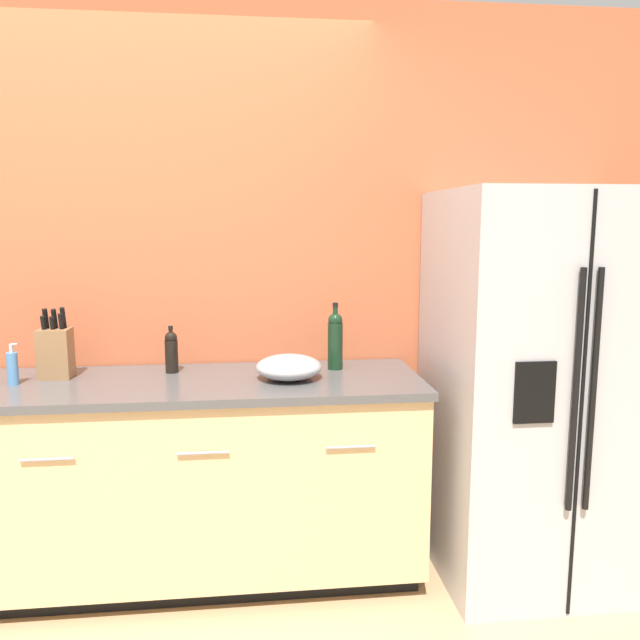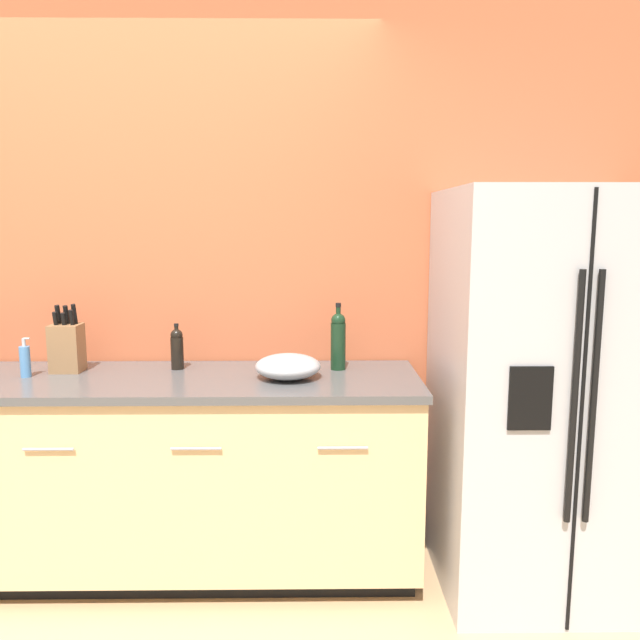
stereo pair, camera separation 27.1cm
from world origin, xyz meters
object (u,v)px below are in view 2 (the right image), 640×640
at_px(wine_bottle, 338,340).
at_px(soap_dispenser, 25,361).
at_px(knife_block, 67,346).
at_px(refrigerator, 542,392).
at_px(oil_bottle, 177,348).
at_px(mixing_bowl, 288,366).

height_order(wine_bottle, soap_dispenser, wine_bottle).
xyz_separation_m(knife_block, soap_dispenser, (-0.15, -0.10, -0.04)).
bearing_deg(knife_block, refrigerator, -4.91).
distance_m(wine_bottle, oil_bottle, 0.74).
bearing_deg(mixing_bowl, soap_dispenser, 178.30).
relative_size(knife_block, oil_bottle, 1.45).
relative_size(refrigerator, soap_dispenser, 9.84).
distance_m(knife_block, mixing_bowl, 1.02).
xyz_separation_m(soap_dispenser, oil_bottle, (0.63, 0.14, 0.03)).
distance_m(refrigerator, mixing_bowl, 1.10).
height_order(wine_bottle, mixing_bowl, wine_bottle).
relative_size(refrigerator, mixing_bowl, 6.06).
bearing_deg(oil_bottle, refrigerator, -7.90).
height_order(refrigerator, mixing_bowl, refrigerator).
bearing_deg(refrigerator, knife_block, 175.09).
xyz_separation_m(soap_dispenser, mixing_bowl, (1.15, -0.03, -0.02)).
relative_size(oil_bottle, mixing_bowl, 0.75).
xyz_separation_m(knife_block, mixing_bowl, (1.00, -0.13, -0.06)).
bearing_deg(mixing_bowl, oil_bottle, 161.02).
relative_size(knife_block, wine_bottle, 1.00).
bearing_deg(soap_dispenser, knife_block, 34.68).
bearing_deg(refrigerator, mixing_bowl, 177.60).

